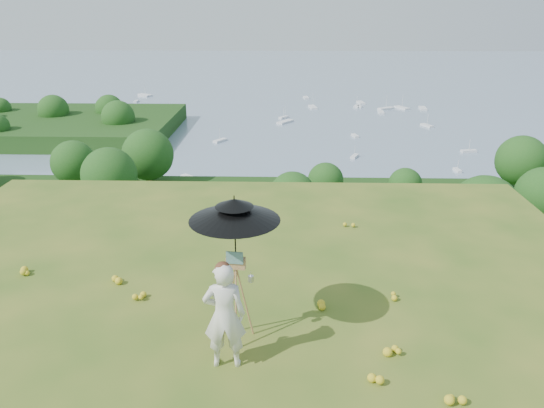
{
  "coord_description": "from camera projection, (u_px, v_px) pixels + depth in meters",
  "views": [
    {
      "loc": [
        0.82,
        -7.14,
        4.74
      ],
      "look_at": [
        0.57,
        1.96,
        1.26
      ],
      "focal_mm": 35.0,
      "sensor_mm": 36.0,
      "label": 1
    }
  ],
  "objects": [
    {
      "name": "shoreline_tier",
      "position": [
        281.0,
        255.0,
        91.26
      ],
      "size": [
        170.0,
        28.0,
        8.0
      ],
      "primitive_type": "cube",
      "color": "#666051",
      "rests_on": "bay_water"
    },
    {
      "name": "ground",
      "position": [
        233.0,
        322.0,
        8.38
      ],
      "size": [
        14.0,
        14.0,
        0.0
      ],
      "primitive_type": "plane",
      "color": "#355F1B",
      "rests_on": "ground"
    },
    {
      "name": "slope_trees",
      "position": [
        276.0,
        243.0,
        46.42
      ],
      "size": [
        110.0,
        50.0,
        6.0
      ],
      "primitive_type": null,
      "color": "#184615",
      "rests_on": "forest_slope"
    },
    {
      "name": "forest_slope",
      "position": [
        276.0,
        374.0,
        51.41
      ],
      "size": [
        140.0,
        56.0,
        22.0
      ],
      "primitive_type": "cube",
      "color": "#13340E",
      "rests_on": "bay_water"
    },
    {
      "name": "harbor_town",
      "position": [
        281.0,
        220.0,
        88.95
      ],
      "size": [
        110.0,
        22.0,
        5.0
      ],
      "primitive_type": null,
      "color": "silver",
      "rests_on": "shoreline_tier"
    },
    {
      "name": "sun_umbrella",
      "position": [
        235.0,
        231.0,
        7.38
      ],
      "size": [
        1.38,
        1.38,
        1.07
      ],
      "primitive_type": null,
      "rotation": [
        0.0,
        0.0,
        0.08
      ],
      "color": "black",
      "rests_on": "field_easel"
    },
    {
      "name": "bay_water",
      "position": [
        285.0,
        92.0,
        244.63
      ],
      "size": [
        700.0,
        700.0,
        0.0
      ],
      "primitive_type": "plane",
      "color": "slate",
      "rests_on": "ground"
    },
    {
      "name": "moored_boats",
      "position": [
        245.0,
        129.0,
        171.06
      ],
      "size": [
        140.0,
        140.0,
        0.7
      ],
      "primitive_type": null,
      "color": "white",
      "rests_on": "bay_water"
    },
    {
      "name": "wildflowers",
      "position": [
        234.0,
        310.0,
        8.6
      ],
      "size": [
        10.0,
        10.5,
        0.12
      ],
      "primitive_type": null,
      "color": "gold",
      "rests_on": "ground"
    },
    {
      "name": "painter_cap",
      "position": [
        223.0,
        266.0,
        6.87
      ],
      "size": [
        0.22,
        0.26,
        0.1
      ],
      "primitive_type": null,
      "rotation": [
        0.0,
        0.0,
        0.05
      ],
      "color": "#CE7179",
      "rests_on": "painter"
    },
    {
      "name": "field_easel",
      "position": [
        237.0,
        296.0,
        7.71
      ],
      "size": [
        0.62,
        0.62,
        1.48
      ],
      "primitive_type": null,
      "rotation": [
        0.0,
        0.0,
        -0.12
      ],
      "color": "#A27A44",
      "rests_on": "ground"
    },
    {
      "name": "painter",
      "position": [
        224.0,
        315.0,
        7.13
      ],
      "size": [
        0.6,
        0.42,
        1.58
      ],
      "primitive_type": "imported",
      "rotation": [
        0.0,
        0.0,
        3.21
      ],
      "color": "white",
      "rests_on": "ground"
    },
    {
      "name": "peninsula",
      "position": [
        44.0,
        117.0,
        165.44
      ],
      "size": [
        90.0,
        60.0,
        12.0
      ],
      "primitive_type": null,
      "color": "#13340E",
      "rests_on": "bay_water"
    }
  ]
}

